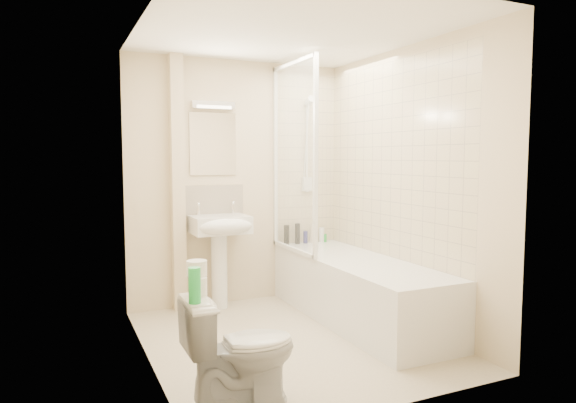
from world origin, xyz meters
name	(u,v)px	position (x,y,z in m)	size (l,w,h in m)	color
floor	(291,340)	(0.00, 0.00, 0.00)	(2.50, 2.50, 0.00)	beige
wall_back	(238,183)	(0.00, 1.25, 1.20)	(2.20, 0.02, 2.40)	beige
wall_left	(146,194)	(-1.10, 0.00, 1.20)	(0.02, 2.50, 2.40)	beige
wall_right	(406,186)	(1.10, 0.00, 1.20)	(0.02, 2.50, 2.40)	beige
ceiling	(291,32)	(0.00, 0.00, 2.40)	(2.20, 2.50, 0.02)	white
tile_back	(306,160)	(0.75, 1.24, 1.42)	(0.70, 0.01, 1.75)	beige
tile_right	(391,160)	(1.09, 0.20, 1.42)	(0.01, 2.10, 1.75)	beige
pipe_boxing	(178,184)	(-0.62, 1.19, 1.20)	(0.12, 0.12, 2.40)	beige
splashback	(214,200)	(-0.26, 1.24, 1.03)	(0.60, 0.01, 0.30)	beige
mirror	(213,144)	(-0.26, 1.24, 1.58)	(0.46, 0.01, 0.60)	white
strip_light	(213,105)	(-0.26, 1.22, 1.95)	(0.42, 0.07, 0.07)	silver
bathtub	(358,288)	(0.75, 0.20, 0.29)	(0.70, 2.10, 0.55)	white
shower_screen	(294,157)	(0.40, 0.80, 1.45)	(0.04, 0.92, 1.80)	white
shower_fixture	(308,148)	(0.75, 1.19, 1.55)	(0.10, 0.16, 0.99)	white
pedestal_sink	(221,235)	(-0.26, 1.01, 0.72)	(0.53, 0.49, 1.02)	white
bottle_black_a	(287,235)	(0.49, 1.16, 0.65)	(0.06, 0.06, 0.20)	black
bottle_black_b	(297,234)	(0.62, 1.16, 0.66)	(0.05, 0.05, 0.21)	black
bottle_blue	(305,237)	(0.71, 1.16, 0.61)	(0.05, 0.05, 0.13)	navy
bottle_cream	(313,234)	(0.80, 1.16, 0.65)	(0.05, 0.05, 0.19)	#F8E4C0
bottle_white_b	(321,235)	(0.90, 1.16, 0.63)	(0.06, 0.06, 0.15)	silver
bottle_green	(324,238)	(0.93, 1.16, 0.59)	(0.06, 0.06, 0.08)	green
toilet	(240,349)	(-0.72, -0.85, 0.33)	(0.65, 0.37, 0.67)	white
toilet_roll_lower	(198,287)	(-0.95, -0.80, 0.72)	(0.10, 0.10, 0.11)	white
toilet_roll_upper	(197,268)	(-0.95, -0.75, 0.82)	(0.12, 0.12, 0.09)	white
green_bottle	(195,285)	(-1.01, -0.93, 0.77)	(0.07, 0.07, 0.20)	green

